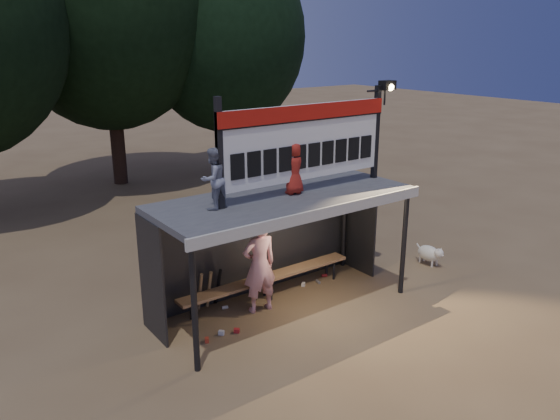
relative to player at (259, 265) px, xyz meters
name	(u,v)px	position (x,y,z in m)	size (l,w,h in m)	color
ground	(284,308)	(0.43, -0.21, -0.96)	(80.00, 80.00, 0.00)	brown
player	(259,265)	(0.00, 0.00, 0.00)	(0.70, 0.46, 1.91)	white
child_a	(213,179)	(-1.03, -0.16, 1.90)	(0.52, 0.40, 1.06)	gray
child_b	(294,169)	(0.66, -0.20, 1.85)	(0.47, 0.31, 0.97)	maroon
dugout_shelter	(276,216)	(0.43, 0.04, 0.89)	(5.10, 2.08, 2.32)	#3F3F42
scoreboard_assembly	(308,139)	(0.99, -0.22, 2.37)	(4.10, 0.27, 1.99)	black
bench	(268,278)	(0.43, 0.34, -0.52)	(4.00, 0.35, 0.48)	#986F47
tree_mid	(105,6)	(1.43, 11.29, 5.21)	(7.22, 7.22, 10.36)	black
tree_right	(224,37)	(5.43, 10.29, 4.23)	(6.08, 6.08, 8.72)	black
dog	(430,253)	(4.52, -0.49, -0.68)	(0.36, 0.81, 0.49)	silver
bats	(209,289)	(-0.78, 0.61, -0.53)	(0.47, 0.33, 0.84)	#997347
litter	(266,306)	(0.15, 0.02, -0.92)	(3.60, 1.03, 0.08)	#B1321E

